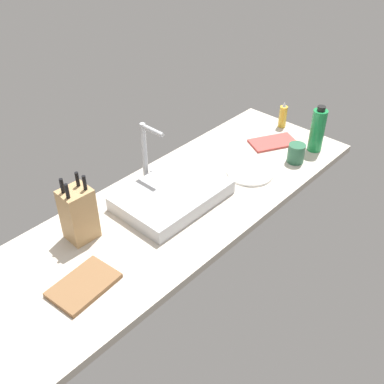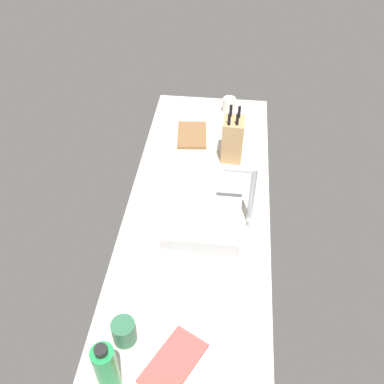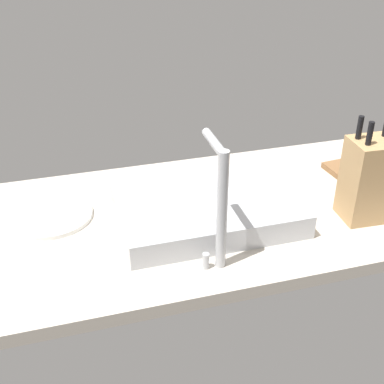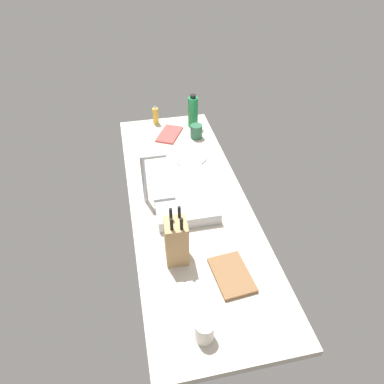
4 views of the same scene
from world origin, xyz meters
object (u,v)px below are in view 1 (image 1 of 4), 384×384
object	(u,v)px
cutting_board	(84,285)
coffee_mug	(296,153)
water_bottle	(317,130)
dish_towel	(273,142)
dinner_plate	(250,173)
soap_bottle	(283,116)
sink_basin	(172,195)
knife_block	(79,214)
faucet	(146,150)

from	to	relation	value
cutting_board	coffee_mug	distance (cm)	118.73
water_bottle	dish_towel	bearing A→B (deg)	115.75
dinner_plate	soap_bottle	bearing A→B (deg)	17.04
sink_basin	soap_bottle	world-z (taller)	soap_bottle
sink_basin	coffee_mug	world-z (taller)	coffee_mug
knife_block	cutting_board	xyz separation A→B (cm)	(-15.50, -21.74, -10.40)
soap_bottle	coffee_mug	xyz separation A→B (cm)	(-25.42, -24.62, -1.77)
soap_bottle	dinner_plate	bearing A→B (deg)	-162.96
sink_basin	knife_block	distance (cm)	41.98
knife_block	dinner_plate	distance (cm)	83.11
cutting_board	knife_block	bearing A→B (deg)	54.51
cutting_board	water_bottle	size ratio (longest dim) A/B	0.95
faucet	knife_block	distance (cm)	43.95
coffee_mug	dinner_plate	bearing A→B (deg)	157.54
cutting_board	coffee_mug	xyz separation A→B (cm)	(118.23, -10.20, 3.76)
sink_basin	water_bottle	xyz separation A→B (cm)	(78.88, -22.84, 8.06)
dinner_plate	coffee_mug	distance (cm)	25.62
soap_bottle	coffee_mug	size ratio (longest dim) A/B	1.58
soap_bottle	dish_towel	world-z (taller)	soap_bottle
soap_bottle	coffee_mug	bearing A→B (deg)	-135.91
faucet	soap_bottle	world-z (taller)	faucet
faucet	dish_towel	bearing A→B (deg)	-18.43
cutting_board	soap_bottle	size ratio (longest dim) A/B	1.56
dish_towel	coffee_mug	size ratio (longest dim) A/B	2.51
cutting_board	dinner_plate	xyz separation A→B (cm)	(94.85, -0.54, -0.30)
cutting_board	dinner_plate	size ratio (longest dim) A/B	1.05
dinner_plate	knife_block	bearing A→B (deg)	164.32
faucet	soap_bottle	distance (cm)	87.35
coffee_mug	faucet	bearing A→B (deg)	146.28
sink_basin	faucet	world-z (taller)	faucet
sink_basin	coffee_mug	size ratio (longest dim) A/B	4.96
dish_towel	coffee_mug	xyz separation A→B (cm)	(-7.01, -17.68, 4.06)
faucet	cutting_board	distance (cm)	67.45
cutting_board	dinner_plate	distance (cm)	94.85
cutting_board	water_bottle	bearing A→B (deg)	-4.80
water_bottle	dish_towel	world-z (taller)	water_bottle
dinner_plate	coffee_mug	xyz separation A→B (cm)	(23.38, -9.66, 4.06)
cutting_board	dish_towel	world-z (taller)	cutting_board
sink_basin	dinner_plate	size ratio (longest dim) A/B	2.12
faucet	dinner_plate	xyz separation A→B (cm)	(36.53, -30.32, -16.47)
sink_basin	knife_block	xyz separation A→B (cm)	(-39.91, 10.17, 8.14)
sink_basin	dinner_plate	distance (cm)	41.34
sink_basin	water_bottle	bearing A→B (deg)	-16.15
sink_basin	faucet	size ratio (longest dim) A/B	1.57
knife_block	cutting_board	bearing A→B (deg)	-122.80
sink_basin	coffee_mug	distance (cm)	66.51
knife_block	dish_towel	xyz separation A→B (cm)	(109.74, -14.25, -10.70)
water_bottle	dinner_plate	size ratio (longest dim) A/B	1.10
sink_basin	knife_block	world-z (taller)	knife_block
cutting_board	water_bottle	distance (cm)	135.16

